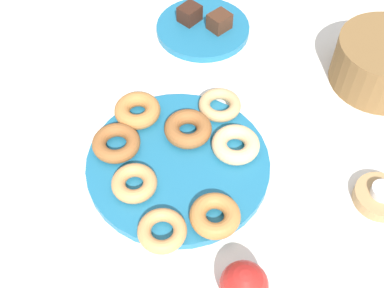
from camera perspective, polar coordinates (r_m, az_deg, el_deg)
name	(u,v)px	position (r m, az deg, el deg)	size (l,w,h in m)	color
ground_plane	(178,166)	(0.91, -1.61, -2.58)	(2.40, 2.40, 0.00)	white
donut_plate	(178,164)	(0.90, -1.63, -2.28)	(0.34, 0.34, 0.02)	#1E6B93
donut_0	(134,183)	(0.86, -6.71, -4.54)	(0.08, 0.08, 0.02)	tan
donut_1	(220,105)	(0.97, 3.24, 4.55)	(0.08, 0.08, 0.02)	tan
donut_2	(162,231)	(0.81, -3.48, -10.01)	(0.08, 0.08, 0.02)	tan
donut_3	(116,143)	(0.91, -8.79, 0.11)	(0.09, 0.09, 0.03)	#995B2D
donut_4	(188,129)	(0.92, -0.46, 1.78)	(0.09, 0.09, 0.03)	#995B2D
donut_5	(236,145)	(0.90, 5.09, -0.06)	(0.09, 0.09, 0.03)	#EABC84
donut_6	(215,216)	(0.82, 2.69, -8.31)	(0.09, 0.09, 0.03)	#BC7A3D
donut_7	(137,110)	(0.96, -6.35, 3.90)	(0.09, 0.09, 0.03)	#BC7A3D
cake_plate	(203,28)	(1.16, 1.27, 13.25)	(0.21, 0.21, 0.02)	#1E6B93
brownie_near	(190,14)	(1.16, -0.28, 14.89)	(0.04, 0.05, 0.04)	#381E14
brownie_far	(219,21)	(1.14, 3.21, 14.02)	(0.04, 0.05, 0.04)	#472819
candle_holder	(380,197)	(0.92, 20.95, -5.74)	(0.09, 0.09, 0.02)	tan
tealight	(383,191)	(0.90, 21.28, -5.11)	(0.04, 0.04, 0.01)	silver
basket	(384,63)	(1.09, 21.34, 8.80)	(0.20, 0.20, 0.10)	brown
apple	(244,285)	(0.76, 6.04, -15.98)	(0.07, 0.07, 0.07)	red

